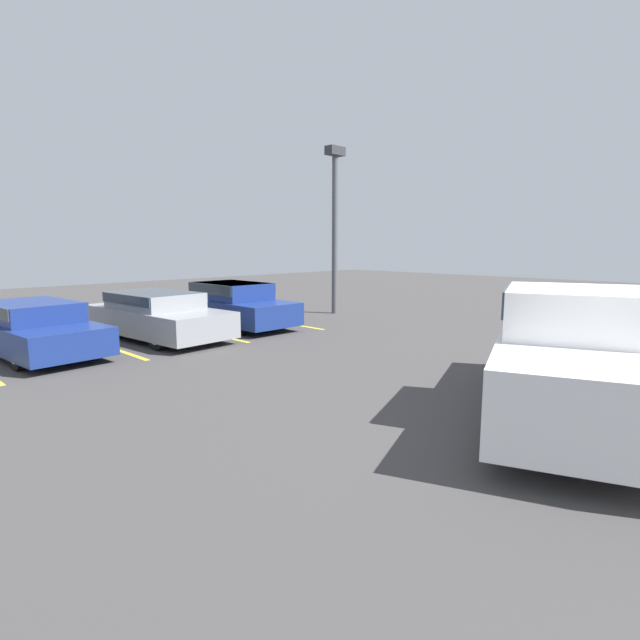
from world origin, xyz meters
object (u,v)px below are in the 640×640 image
Objects in this scene: parked_sedan_b at (157,314)px; pickup_truck at (573,352)px; parked_sedan_a at (33,327)px; wheel_stop_curb at (70,327)px; parked_sedan_c at (233,303)px; light_post at (335,216)px.

pickup_truck is at bearing 3.78° from parked_sedan_b.
parked_sedan_a is 2.90m from parked_sedan_b.
pickup_truck is 10.85m from parked_sedan_a.
parked_sedan_c is at bearing -38.44° from wheel_stop_curb.
wheel_stop_curb is (-1.13, 3.09, -0.58)m from parked_sedan_b.
parked_sedan_b is 2.56m from parked_sedan_c.
parked_sedan_b is 0.80× the size of light_post.
light_post is at bearing 85.06° from parked_sedan_a.
wheel_stop_curb is (-2.45, 12.93, -0.86)m from pickup_truck.
pickup_truck is 1.29× the size of parked_sedan_b.
pickup_truck is 9.92m from parked_sedan_b.
parked_sedan_a is 1.02× the size of parked_sedan_c.
wheel_stop_curb is at bearing 79.60° from pickup_truck.
parked_sedan_a is at bearing -96.95° from parked_sedan_b.
pickup_truck is 3.69× the size of wheel_stop_curb.
wheel_stop_curb is (-7.97, 3.13, -3.39)m from light_post.
wheel_stop_curb is (1.76, 2.94, -0.57)m from parked_sedan_a.
parked_sedan_a is at bearing -89.57° from parked_sedan_c.
parked_sedan_a is 0.77× the size of light_post.
light_post reaches higher than wheel_stop_curb.
light_post is (9.73, -0.19, 2.82)m from parked_sedan_a.
light_post is at bearing -21.42° from wheel_stop_curb.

